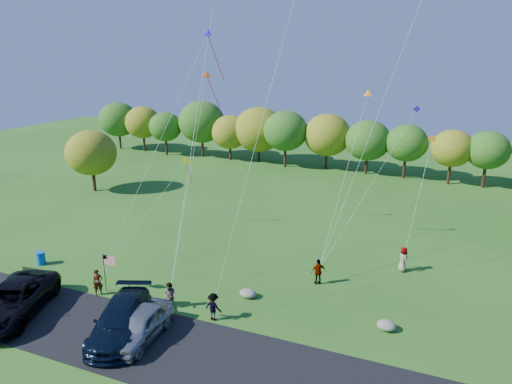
{
  "coord_description": "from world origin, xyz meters",
  "views": [
    {
      "loc": [
        14.02,
        -21.39,
        14.92
      ],
      "look_at": [
        2.84,
        6.0,
        6.01
      ],
      "focal_mm": 32.0,
      "sensor_mm": 36.0,
      "label": 1
    }
  ],
  "objects_px": {
    "park_bench": "(33,273)",
    "flyer_c": "(213,307)",
    "trash_barrel": "(41,258)",
    "minivan_dark": "(12,301)",
    "minivan_navy": "(120,320)",
    "flyer_d": "(318,272)",
    "flyer_a": "(98,283)",
    "flyer_e": "(403,259)",
    "minivan_silver": "(140,325)",
    "flyer_b": "(170,296)"
  },
  "relations": [
    {
      "from": "flyer_d",
      "to": "minivan_dark",
      "type": "bearing_deg",
      "value": -2.15
    },
    {
      "from": "minivan_silver",
      "to": "flyer_b",
      "type": "relative_size",
      "value": 2.87
    },
    {
      "from": "flyer_c",
      "to": "park_bench",
      "type": "xyz_separation_m",
      "value": [
        -13.86,
        -0.22,
        -0.37
      ]
    },
    {
      "from": "minivan_navy",
      "to": "flyer_a",
      "type": "height_order",
      "value": "minivan_navy"
    },
    {
      "from": "minivan_navy",
      "to": "flyer_d",
      "type": "bearing_deg",
      "value": 28.17
    },
    {
      "from": "park_bench",
      "to": "trash_barrel",
      "type": "relative_size",
      "value": 1.65
    },
    {
      "from": "flyer_a",
      "to": "park_bench",
      "type": "relative_size",
      "value": 1.09
    },
    {
      "from": "flyer_e",
      "to": "flyer_d",
      "type": "bearing_deg",
      "value": 97.46
    },
    {
      "from": "flyer_c",
      "to": "flyer_d",
      "type": "height_order",
      "value": "flyer_d"
    },
    {
      "from": "flyer_d",
      "to": "park_bench",
      "type": "xyz_separation_m",
      "value": [
        -18.41,
        -6.81,
        -0.43
      ]
    },
    {
      "from": "flyer_b",
      "to": "flyer_c",
      "type": "xyz_separation_m",
      "value": [
        3.03,
        -0.13,
        -0.0
      ]
    },
    {
      "from": "flyer_a",
      "to": "flyer_c",
      "type": "xyz_separation_m",
      "value": [
        8.22,
        0.23,
        -0.03
      ]
    },
    {
      "from": "trash_barrel",
      "to": "flyer_a",
      "type": "bearing_deg",
      "value": -15.75
    },
    {
      "from": "flyer_a",
      "to": "flyer_d",
      "type": "bearing_deg",
      "value": -20.13
    },
    {
      "from": "minivan_dark",
      "to": "flyer_c",
      "type": "xyz_separation_m",
      "value": [
        11.21,
        4.13,
        -0.17
      ]
    },
    {
      "from": "minivan_navy",
      "to": "flyer_b",
      "type": "distance_m",
      "value": 3.57
    },
    {
      "from": "flyer_d",
      "to": "flyer_a",
      "type": "bearing_deg",
      "value": -8.28
    },
    {
      "from": "flyer_e",
      "to": "minivan_dark",
      "type": "bearing_deg",
      "value": 93.85
    },
    {
      "from": "park_bench",
      "to": "flyer_d",
      "type": "bearing_deg",
      "value": 15.47
    },
    {
      "from": "minivan_navy",
      "to": "trash_barrel",
      "type": "relative_size",
      "value": 6.32
    },
    {
      "from": "minivan_navy",
      "to": "flyer_e",
      "type": "relative_size",
      "value": 3.33
    },
    {
      "from": "minivan_silver",
      "to": "flyer_d",
      "type": "height_order",
      "value": "flyer_d"
    },
    {
      "from": "park_bench",
      "to": "trash_barrel",
      "type": "bearing_deg",
      "value": 120.58
    },
    {
      "from": "flyer_a",
      "to": "minivan_navy",
      "type": "bearing_deg",
      "value": -84.43
    },
    {
      "from": "minivan_dark",
      "to": "minivan_silver",
      "type": "xyz_separation_m",
      "value": [
        8.45,
        0.89,
        -0.13
      ]
    },
    {
      "from": "flyer_b",
      "to": "flyer_c",
      "type": "relative_size",
      "value": 1.0
    },
    {
      "from": "park_bench",
      "to": "flyer_c",
      "type": "bearing_deg",
      "value": -3.92
    },
    {
      "from": "flyer_d",
      "to": "trash_barrel",
      "type": "height_order",
      "value": "flyer_d"
    },
    {
      "from": "flyer_d",
      "to": "park_bench",
      "type": "height_order",
      "value": "flyer_d"
    },
    {
      "from": "flyer_c",
      "to": "trash_barrel",
      "type": "distance_m",
      "value": 15.37
    },
    {
      "from": "minivan_navy",
      "to": "flyer_a",
      "type": "xyz_separation_m",
      "value": [
        -4.19,
        3.07,
        -0.08
      ]
    },
    {
      "from": "minivan_navy",
      "to": "flyer_e",
      "type": "distance_m",
      "value": 19.62
    },
    {
      "from": "minivan_silver",
      "to": "flyer_a",
      "type": "height_order",
      "value": "flyer_a"
    },
    {
      "from": "flyer_a",
      "to": "flyer_b",
      "type": "distance_m",
      "value": 5.21
    },
    {
      "from": "minivan_dark",
      "to": "trash_barrel",
      "type": "distance_m",
      "value": 7.17
    },
    {
      "from": "flyer_b",
      "to": "minivan_silver",
      "type": "bearing_deg",
      "value": -69.73
    },
    {
      "from": "minivan_silver",
      "to": "trash_barrel",
      "type": "bearing_deg",
      "value": 154.88
    },
    {
      "from": "minivan_dark",
      "to": "minivan_navy",
      "type": "height_order",
      "value": "minivan_dark"
    },
    {
      "from": "flyer_a",
      "to": "minivan_dark",
      "type": "bearing_deg",
      "value": -175.65
    },
    {
      "from": "flyer_c",
      "to": "trash_barrel",
      "type": "relative_size",
      "value": 1.74
    },
    {
      "from": "flyer_a",
      "to": "trash_barrel",
      "type": "xyz_separation_m",
      "value": [
        -7.04,
        1.99,
        -0.39
      ]
    },
    {
      "from": "park_bench",
      "to": "trash_barrel",
      "type": "height_order",
      "value": "trash_barrel"
    },
    {
      "from": "flyer_c",
      "to": "flyer_d",
      "type": "distance_m",
      "value": 8.01
    },
    {
      "from": "minivan_dark",
      "to": "flyer_c",
      "type": "height_order",
      "value": "minivan_dark"
    },
    {
      "from": "minivan_navy",
      "to": "flyer_b",
      "type": "height_order",
      "value": "minivan_navy"
    },
    {
      "from": "minivan_dark",
      "to": "flyer_e",
      "type": "xyz_separation_m",
      "value": [
        20.88,
        14.88,
        -0.09
      ]
    },
    {
      "from": "flyer_b",
      "to": "flyer_d",
      "type": "bearing_deg",
      "value": 56.07
    },
    {
      "from": "minivan_navy",
      "to": "minivan_dark",
      "type": "bearing_deg",
      "value": 165.73
    },
    {
      "from": "flyer_b",
      "to": "flyer_d",
      "type": "height_order",
      "value": "flyer_d"
    },
    {
      "from": "flyer_e",
      "to": "flyer_c",
      "type": "bearing_deg",
      "value": 106.39
    }
  ]
}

